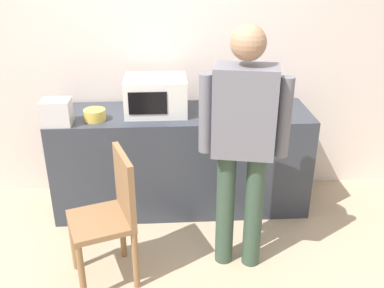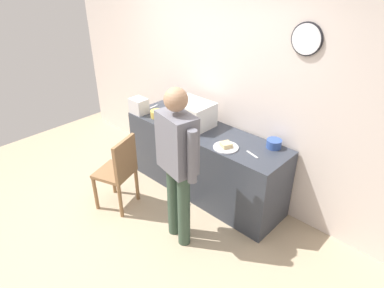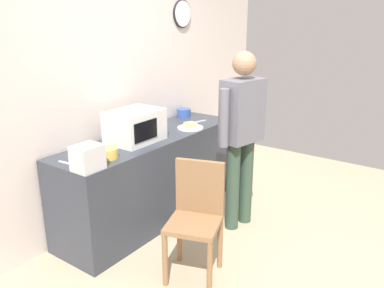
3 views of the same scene
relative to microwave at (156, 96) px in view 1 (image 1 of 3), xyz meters
The scene contains 11 objects.
back_wall 0.46m from the microwave, 82.39° to the left, with size 5.40×0.13×2.60m.
kitchen_counter 0.63m from the microwave, ahead, with size 2.16×0.62×0.88m, color #333842.
microwave is the anchor object (origin of this frame).
sandwich_plate 0.70m from the microwave, 13.97° to the right, with size 0.28×0.28×0.07m.
salad_bowl 1.06m from the microwave, 10.98° to the left, with size 0.16×0.16×0.09m, color #33519E.
cereal_bowl 0.51m from the microwave, 163.87° to the right, with size 0.17×0.17×0.09m, color gold.
toaster 0.79m from the microwave, 164.20° to the right, with size 0.22×0.18×0.20m, color silver.
fork_utensil 0.97m from the microwave, ahead, with size 0.17×0.02×0.01m, color silver.
spoon_utensil 0.79m from the microwave, behind, with size 0.17×0.02×0.01m, color silver.
person_standing 1.01m from the microwave, 54.71° to the right, with size 0.58×0.32×1.73m.
wooden_chair 1.10m from the microwave, 108.04° to the right, with size 0.51×0.51×0.94m.
Camera 1 is at (0.05, -2.14, 2.13)m, focal length 40.22 mm.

